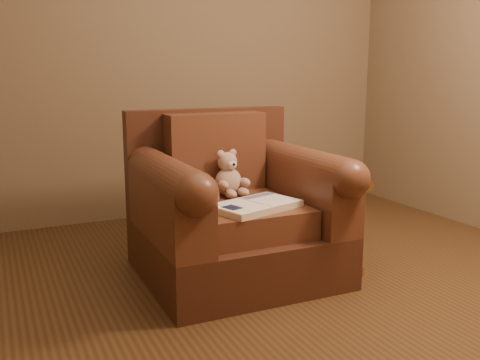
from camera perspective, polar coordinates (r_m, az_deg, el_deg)
name	(u,v)px	position (r m, az deg, el deg)	size (l,w,h in m)	color
floor	(289,308)	(2.76, 5.26, -13.40)	(4.00, 4.00, 0.00)	#4B321A
armchair	(233,213)	(3.08, -0.76, -3.49)	(1.05, 1.00, 0.93)	#432316
teddy_bear	(229,178)	(3.13, -1.13, 0.24)	(0.20, 0.22, 0.27)	tan
guidebook	(256,205)	(2.83, 1.67, -2.73)	(0.52, 0.40, 0.04)	beige
side_table	(339,224)	(3.15, 10.53, -4.68)	(0.39, 0.39, 0.54)	#D6893A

